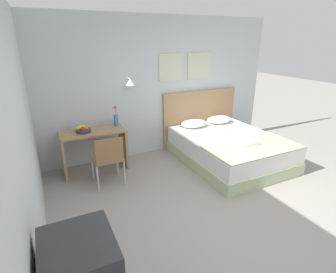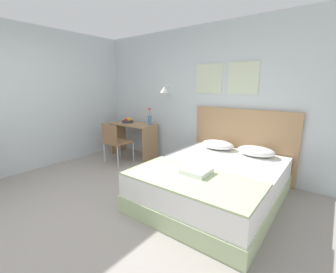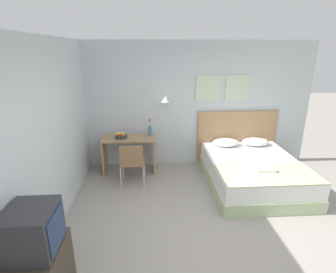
% 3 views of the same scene
% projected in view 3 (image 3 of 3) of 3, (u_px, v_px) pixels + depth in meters
% --- Properties ---
extents(ground_plane, '(24.00, 24.00, 0.00)m').
position_uv_depth(ground_plane, '(216.00, 240.00, 3.56)').
color(ground_plane, gray).
extents(wall_back, '(5.22, 0.31, 2.65)m').
position_uv_depth(wall_back, '(191.00, 105.00, 5.61)').
color(wall_back, silver).
rests_on(wall_back, ground_plane).
extents(wall_left, '(0.06, 5.58, 2.65)m').
position_uv_depth(wall_left, '(22.00, 162.00, 2.80)').
color(wall_left, silver).
rests_on(wall_left, ground_plane).
extents(bed, '(1.65, 2.06, 0.51)m').
position_uv_depth(bed, '(253.00, 172.00, 4.96)').
color(bed, '#B2C693').
rests_on(bed, ground_plane).
extents(headboard, '(1.77, 0.06, 1.19)m').
position_uv_depth(headboard, '(237.00, 137.00, 5.85)').
color(headboard, '#A87F56').
rests_on(headboard, ground_plane).
extents(pillow_left, '(0.57, 0.39, 0.15)m').
position_uv_depth(pillow_left, '(226.00, 142.00, 5.58)').
color(pillow_left, white).
rests_on(pillow_left, bed).
extents(pillow_right, '(0.57, 0.39, 0.15)m').
position_uv_depth(pillow_right, '(255.00, 142.00, 5.62)').
color(pillow_right, white).
rests_on(pillow_right, bed).
extents(throw_blanket, '(1.60, 0.83, 0.02)m').
position_uv_depth(throw_blanket, '(268.00, 174.00, 4.31)').
color(throw_blanket, '#B2C693').
rests_on(throw_blanket, bed).
extents(folded_towel_near_foot, '(0.32, 0.31, 0.06)m').
position_uv_depth(folded_towel_near_foot, '(263.00, 168.00, 4.43)').
color(folded_towel_near_foot, white).
rests_on(folded_towel_near_foot, throw_blanket).
extents(desk, '(1.08, 0.50, 0.75)m').
position_uv_depth(desk, '(129.00, 148.00, 5.44)').
color(desk, '#A87F56').
rests_on(desk, ground_plane).
extents(desk_chair, '(0.46, 0.46, 0.83)m').
position_uv_depth(desk_chair, '(132.00, 161.00, 4.87)').
color(desk_chair, '#8E6642').
rests_on(desk_chair, ground_plane).
extents(fruit_bowl, '(0.25, 0.25, 0.11)m').
position_uv_depth(fruit_bowl, '(121.00, 136.00, 5.33)').
color(fruit_bowl, '#333842').
rests_on(fruit_bowl, desk).
extents(flower_vase, '(0.08, 0.08, 0.37)m').
position_uv_depth(flower_vase, '(150.00, 130.00, 5.42)').
color(flower_vase, '#4C7099').
rests_on(flower_vase, desk).
extents(television, '(0.44, 0.49, 0.44)m').
position_uv_depth(television, '(33.00, 230.00, 2.40)').
color(television, '#2D2D30').
rests_on(television, tv_stand).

